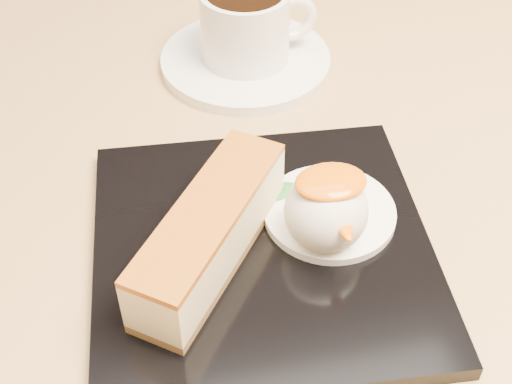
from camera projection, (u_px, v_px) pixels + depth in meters
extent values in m
cube|color=olive|center=(183.00, 224.00, 0.52)|extent=(0.80, 0.80, 0.04)
cube|color=black|center=(263.00, 249.00, 0.47)|extent=(0.24, 0.24, 0.01)
cube|color=brown|center=(211.00, 254.00, 0.46)|extent=(0.12, 0.14, 0.01)
cube|color=beige|center=(210.00, 232.00, 0.44)|extent=(0.12, 0.14, 0.04)
cube|color=#843F0E|center=(208.00, 210.00, 0.43)|extent=(0.12, 0.14, 0.00)
cylinder|color=white|center=(329.00, 212.00, 0.48)|extent=(0.09, 0.09, 0.01)
sphere|color=white|center=(326.00, 211.00, 0.45)|extent=(0.05, 0.05, 0.05)
ellipsoid|color=orange|center=(331.00, 182.00, 0.44)|extent=(0.05, 0.03, 0.01)
ellipsoid|color=#287D30|center=(280.00, 195.00, 0.49)|extent=(0.02, 0.01, 0.00)
ellipsoid|color=#287D30|center=(291.00, 187.00, 0.50)|extent=(0.02, 0.02, 0.00)
ellipsoid|color=#287D30|center=(266.00, 189.00, 0.49)|extent=(0.01, 0.02, 0.00)
cylinder|color=white|center=(246.00, 61.00, 0.63)|extent=(0.15, 0.15, 0.01)
cylinder|color=white|center=(245.00, 25.00, 0.61)|extent=(0.08, 0.08, 0.06)
torus|color=white|center=(292.00, 18.00, 0.61)|extent=(0.04, 0.01, 0.04)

